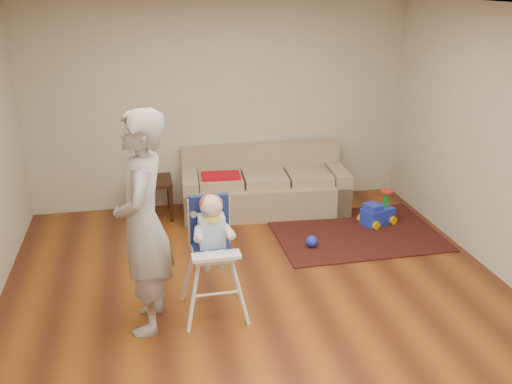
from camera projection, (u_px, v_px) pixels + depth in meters
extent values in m
plane|color=#4B2312|center=(264.00, 305.00, 5.42)|extent=(5.50, 5.50, 0.00)
cube|color=beige|center=(220.00, 105.00, 7.47)|extent=(5.00, 0.04, 2.70)
cube|color=white|center=(266.00, 7.00, 4.47)|extent=(5.00, 5.50, 0.04)
cube|color=red|center=(221.00, 176.00, 7.28)|extent=(0.51, 0.34, 0.04)
cube|color=black|center=(355.00, 232.00, 6.94)|extent=(1.96, 1.48, 0.02)
sphere|color=blue|center=(312.00, 241.00, 6.53)|extent=(0.14, 0.14, 0.14)
cylinder|color=blue|center=(206.00, 213.00, 4.83)|extent=(0.01, 0.12, 0.01)
imported|color=#99999B|center=(143.00, 224.00, 4.78)|extent=(0.56, 0.77, 1.96)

